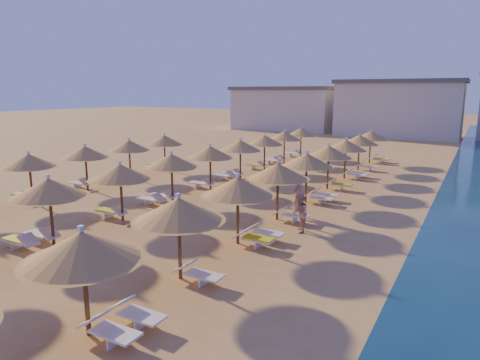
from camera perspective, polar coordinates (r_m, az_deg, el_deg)
The scene contains 8 objects.
ground at distance 19.98m, azimuth -8.65°, elevation -5.36°, with size 220.00×220.00×0.00m, color tan.
hotel_blocks at distance 61.46m, azimuth 21.75°, elevation 8.95°, with size 49.05×11.50×8.10m.
parasol_row_east at distance 19.46m, azimuth 5.07°, elevation 1.06°, with size 2.94×39.64×2.79m.
parasol_row_west at distance 22.62m, azimuth -9.13°, elevation 2.46°, with size 2.94×39.64×2.79m.
parasol_row_inland at distance 25.97m, azimuth -23.00°, elevation 2.86°, with size 2.94×21.29×2.79m.
loungers at distance 21.87m, azimuth -6.37°, elevation -2.85°, with size 15.59×38.19×0.66m.
beachgoer_a at distance 20.23m, azimuth 7.68°, elevation -2.41°, with size 0.67×0.44×1.84m, color tan.
beachgoer_b at distance 18.12m, azimuth 7.98°, elevation -4.42°, with size 0.80×0.62×1.64m, color tan.
Camera 1 is at (11.88, -14.96, 5.84)m, focal length 32.00 mm.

